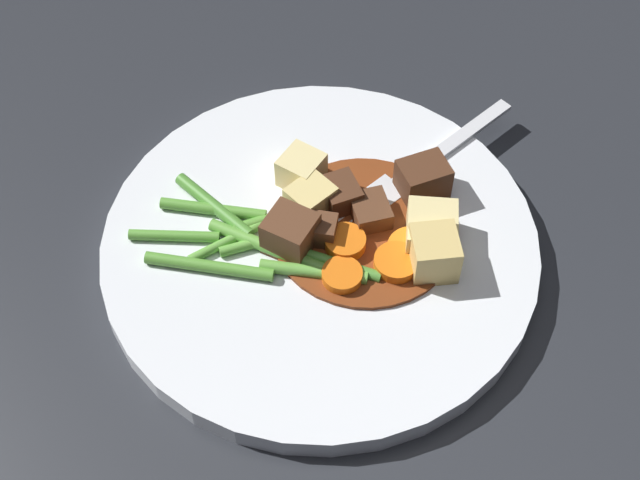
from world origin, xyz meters
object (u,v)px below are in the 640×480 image
Objects in this scene: carrot_slice_0 at (413,251)px; meat_chunk_4 at (314,232)px; carrot_slice_2 at (342,276)px; potato_chunk_1 at (431,231)px; meat_chunk_0 at (340,195)px; potato_chunk_0 at (306,169)px; dinner_plate at (320,247)px; meat_chunk_2 at (289,227)px; potato_chunk_3 at (434,253)px; meat_chunk_3 at (370,212)px; carrot_slice_1 at (396,264)px; carrot_slice_3 at (345,243)px; potato_chunk_2 at (310,200)px; meat_chunk_1 at (423,179)px; fork at (418,169)px.

carrot_slice_0 is 0.07m from meat_chunk_4.
potato_chunk_1 reaches higher than carrot_slice_2.
meat_chunk_0 is at bearing 137.49° from potato_chunk_1.
potato_chunk_0 is at bearing 132.69° from potato_chunk_1.
potato_chunk_0 is (0.00, 0.05, 0.02)m from dinner_plate.
meat_chunk_2 is at bearing 163.50° from meat_chunk_4.
potato_chunk_3 is (0.06, -0.04, 0.02)m from dinner_plate.
carrot_slice_2 is at bearing -57.27° from meat_chunk_2.
potato_chunk_0 is 0.89× the size of meat_chunk_2.
meat_chunk_3 is at bearing 3.42° from meat_chunk_2.
carrot_slice_1 is 0.07m from meat_chunk_2.
carrot_slice_3 is (0.01, 0.02, 0.00)m from carrot_slice_2.
meat_chunk_1 is at bearing -1.84° from potato_chunk_2.
carrot_slice_3 is 0.06m from potato_chunk_1.
carrot_slice_2 is 0.93× the size of potato_chunk_2.
potato_chunk_2 is at bearing 154.78° from meat_chunk_3.
potato_chunk_1 reaches higher than potato_chunk_2.
meat_chunk_4 is at bearing -133.81° from meat_chunk_0.
potato_chunk_3 is (0.05, -0.03, 0.01)m from carrot_slice_3.
carrot_slice_2 is (0.01, -0.03, 0.01)m from dinner_plate.
potato_chunk_1 reaches higher than meat_chunk_4.
meat_chunk_4 is (-0.05, 0.03, 0.00)m from carrot_slice_1.
carrot_slice_0 is at bearing -110.40° from fork.
potato_chunk_3 is 0.99× the size of meat_chunk_2.
meat_chunk_0 is 0.02m from meat_chunk_3.
potato_chunk_2 is (-0.04, 0.06, 0.01)m from carrot_slice_1.
dinner_plate is at bearing 154.61° from carrot_slice_0.
potato_chunk_3 is (0.02, -0.00, 0.01)m from carrot_slice_1.
meat_chunk_3 is (0.03, -0.04, -0.00)m from potato_chunk_0.
carrot_slice_2 is at bearing -170.38° from carrot_slice_0.
carrot_slice_2 is 0.98× the size of meat_chunk_0.
meat_chunk_1 is 0.10m from meat_chunk_2.
meat_chunk_0 is (-0.05, 0.05, -0.00)m from potato_chunk_1.
carrot_slice_3 is 1.28× the size of meat_chunk_4.
carrot_slice_3 reaches higher than carrot_slice_1.
meat_chunk_3 is (0.02, -0.02, -0.00)m from meat_chunk_0.
potato_chunk_3 reaches higher than meat_chunk_3.
carrot_slice_2 is 0.09m from meat_chunk_1.
carrot_slice_0 is 0.07m from fork.
potato_chunk_0 is 0.08m from meat_chunk_1.
dinner_plate is 0.02m from meat_chunk_4.
meat_chunk_0 is 0.88× the size of meat_chunk_2.
carrot_slice_3 is at bearing 159.35° from carrot_slice_0.
potato_chunk_0 reaches higher than carrot_slice_3.
potato_chunk_0 reaches higher than carrot_slice_0.
potato_chunk_2 is at bearing -168.47° from fork.
potato_chunk_0 reaches higher than meat_chunk_0.
potato_chunk_2 is 0.03m from meat_chunk_2.
potato_chunk_3 is 0.05m from meat_chunk_3.
meat_chunk_0 is at bearing -164.83° from fork.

